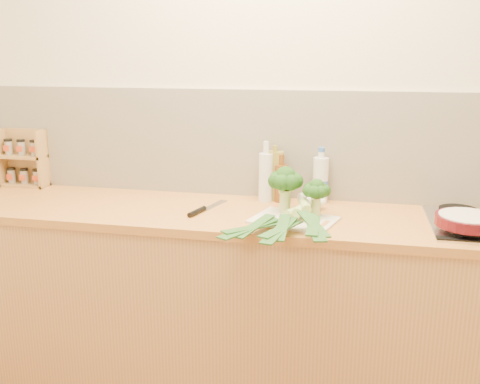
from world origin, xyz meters
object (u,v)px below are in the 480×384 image
Objects in this scene: chopping_board at (294,220)px; skillet at (469,220)px; chefs_knife at (202,210)px; spice_rack at (24,161)px.

skillet reaches higher than chopping_board.
chefs_knife is 1.15m from skillet.
chopping_board is 1.09× the size of chefs_knife.
spice_rack is at bearing -176.28° from chopping_board.
chefs_knife is 0.86× the size of skillet.
skillet is at bearing -9.47° from spice_rack.
skillet is 1.19× the size of spice_rack.
chopping_board is 0.93× the size of skillet.
chopping_board is at bearing 165.90° from skillet.
chopping_board is at bearing 8.83° from chefs_knife.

